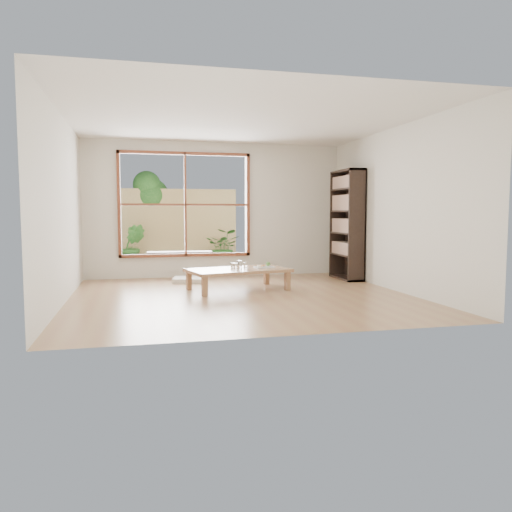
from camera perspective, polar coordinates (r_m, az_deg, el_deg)
The scene contains 15 objects.
ground at distance 7.50m, azimuth -1.62°, elevation -4.59°, with size 5.00×5.00×0.00m, color #A07B50.
low_table at distance 8.06m, azimuth -2.07°, elevation -1.75°, with size 1.73×1.22×0.34m.
floor_cushion at distance 9.11m, azimuth -7.72°, elevation -2.69°, with size 0.53×0.53×0.08m, color beige.
bookshelf at distance 9.50m, azimuth 10.36°, elevation 3.52°, with size 0.33×0.92×2.04m, color black.
glass_tall at distance 8.02m, azimuth -1.87°, elevation -1.00°, with size 0.07×0.07×0.13m, color silver.
glass_mid at distance 8.24m, azimuth -1.23°, elevation -1.01°, with size 0.06×0.06×0.09m, color silver.
glass_short at distance 8.07m, azimuth -2.37°, elevation -1.13°, with size 0.07×0.07×0.09m, color silver.
glass_small at distance 8.13m, azimuth -2.65°, elevation -1.09°, with size 0.07×0.07×0.09m, color silver.
food_tray at distance 8.19m, azimuth 1.03°, elevation -1.19°, with size 0.33×0.26×0.09m.
deck at distance 10.91m, azimuth -8.55°, elevation -1.65°, with size 2.80×2.00×0.05m, color #393029.
garden_bench at distance 10.46m, azimuth -8.70°, elevation 0.18°, with size 1.34×0.43×0.42m.
bamboo_fence at distance 11.84m, azimuth -9.02°, elevation 3.23°, with size 2.80×0.06×1.80m, color tan.
shrub_right at distance 11.59m, azimuth -3.69°, elevation 1.02°, with size 0.77×0.66×0.85m, color #386826.
shrub_left at distance 11.35m, azimuth -13.91°, elevation 1.10°, with size 0.53×0.43×0.97m, color #386826.
garden_tree at distance 12.11m, azimuth -12.39°, elevation 6.64°, with size 1.04×0.85×2.22m.
Camera 1 is at (-1.51, -7.24, 1.24)m, focal length 35.00 mm.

